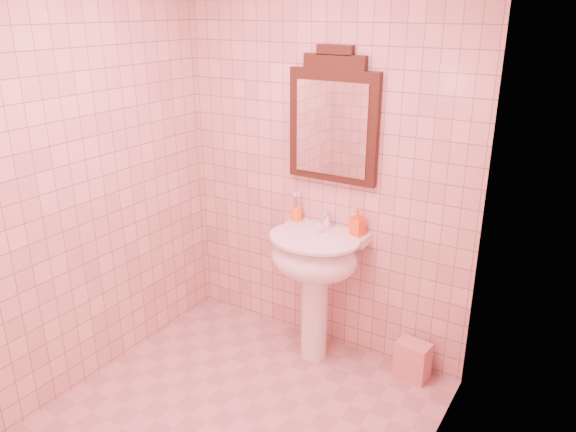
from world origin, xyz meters
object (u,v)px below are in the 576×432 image
Objects in this scene: pedestal_sink at (315,266)px; toothbrush_cup at (297,213)px; soap_dispenser at (358,222)px; mirror at (333,121)px; towel at (413,360)px.

pedestal_sink is 0.39m from toothbrush_cup.
toothbrush_cup is at bearing -170.02° from soap_dispenser.
soap_dispenser reaches higher than pedestal_sink.
toothbrush_cup is at bearing -175.54° from mirror.
towel is at bearing 8.32° from soap_dispenser.
toothbrush_cup is 1.02× the size of soap_dispenser.
pedestal_sink is 0.39m from soap_dispenser.
toothbrush_cup is at bearing 175.93° from towel.
soap_dispenser is (0.21, -0.04, -0.60)m from mirror.
pedestal_sink is 5.21× the size of soap_dispenser.
toothbrush_cup is 0.45m from soap_dispenser.
towel is (0.88, -0.06, -0.79)m from toothbrush_cup.
mirror reaches higher than towel.
towel is (0.64, -0.08, -1.42)m from mirror.
soap_dispenser is (0.45, -0.03, 0.03)m from toothbrush_cup.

